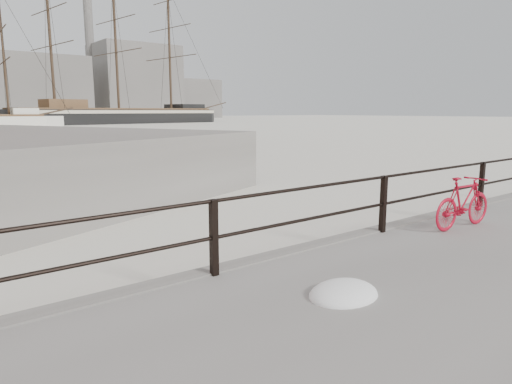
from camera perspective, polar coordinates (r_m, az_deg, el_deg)
ground at (r=11.45m, az=25.34°, el=-3.26°), size 400.00×400.00×0.00m
guardrail at (r=11.23m, az=26.34°, el=0.84°), size 28.00×0.10×1.00m
bicycle at (r=9.04m, az=24.49°, el=-1.18°), size 1.59×0.35×0.95m
barque_black at (r=95.61m, az=-16.66°, el=8.20°), size 57.09×25.51×31.53m
industrial_west at (r=148.16m, az=-26.73°, el=11.57°), size 32.00×18.00×18.00m
industrial_mid at (r=163.71m, az=-14.80°, el=13.10°), size 26.00×20.00×24.00m
industrial_east at (r=178.26m, az=-8.45°, el=11.44°), size 20.00×16.00×14.00m
smokestack at (r=164.61m, az=-20.02°, el=16.32°), size 2.80×2.80×44.00m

